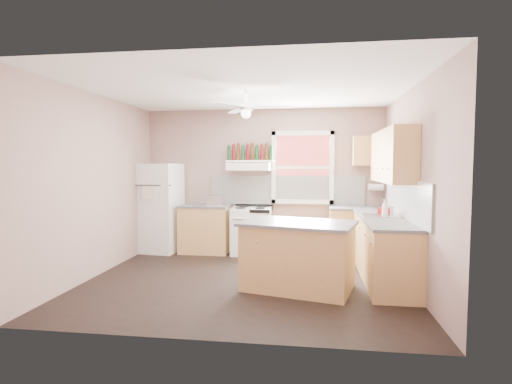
# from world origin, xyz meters

# --- Properties ---
(floor) EXTENTS (4.50, 4.50, 0.00)m
(floor) POSITION_xyz_m (0.00, 0.00, 0.00)
(floor) COLOR black
(floor) RESTS_ON ground
(ceiling) EXTENTS (4.50, 4.50, 0.00)m
(ceiling) POSITION_xyz_m (0.00, 0.00, 2.70)
(ceiling) COLOR white
(ceiling) RESTS_ON ground
(wall_back) EXTENTS (4.50, 0.05, 2.70)m
(wall_back) POSITION_xyz_m (0.00, 2.02, 1.35)
(wall_back) COLOR gray
(wall_back) RESTS_ON ground
(wall_right) EXTENTS (0.05, 4.00, 2.70)m
(wall_right) POSITION_xyz_m (2.27, 0.00, 1.35)
(wall_right) COLOR gray
(wall_right) RESTS_ON ground
(wall_left) EXTENTS (0.05, 4.00, 2.70)m
(wall_left) POSITION_xyz_m (-2.27, 0.00, 1.35)
(wall_left) COLOR gray
(wall_left) RESTS_ON ground
(backsplash_back) EXTENTS (2.90, 0.03, 0.55)m
(backsplash_back) POSITION_xyz_m (0.45, 1.99, 1.18)
(backsplash_back) COLOR white
(backsplash_back) RESTS_ON wall_back
(backsplash_right) EXTENTS (0.03, 2.60, 0.55)m
(backsplash_right) POSITION_xyz_m (2.23, 0.30, 1.18)
(backsplash_right) COLOR white
(backsplash_right) RESTS_ON wall_right
(window_view) EXTENTS (1.00, 0.02, 1.20)m
(window_view) POSITION_xyz_m (0.75, 1.98, 1.60)
(window_view) COLOR maroon
(window_view) RESTS_ON wall_back
(window_frame) EXTENTS (1.16, 0.07, 1.36)m
(window_frame) POSITION_xyz_m (0.75, 1.96, 1.60)
(window_frame) COLOR white
(window_frame) RESTS_ON wall_back
(refrigerator) EXTENTS (0.78, 0.76, 1.67)m
(refrigerator) POSITION_xyz_m (-1.93, 1.66, 0.84)
(refrigerator) COLOR white
(refrigerator) RESTS_ON floor
(base_cabinet_left) EXTENTS (0.90, 0.60, 0.86)m
(base_cabinet_left) POSITION_xyz_m (-1.06, 1.70, 0.43)
(base_cabinet_left) COLOR #B48B4B
(base_cabinet_left) RESTS_ON floor
(counter_left) EXTENTS (0.92, 0.62, 0.04)m
(counter_left) POSITION_xyz_m (-1.06, 1.70, 0.88)
(counter_left) COLOR #505053
(counter_left) RESTS_ON base_cabinet_left
(toaster) EXTENTS (0.30, 0.19, 0.18)m
(toaster) POSITION_xyz_m (-0.86, 1.63, 0.99)
(toaster) COLOR silver
(toaster) RESTS_ON counter_left
(stove) EXTENTS (0.76, 0.67, 0.86)m
(stove) POSITION_xyz_m (-0.17, 1.70, 0.43)
(stove) COLOR white
(stove) RESTS_ON floor
(range_hood) EXTENTS (0.78, 0.50, 0.14)m
(range_hood) POSITION_xyz_m (-0.23, 1.75, 1.62)
(range_hood) COLOR white
(range_hood) RESTS_ON wall_back
(bottle_shelf) EXTENTS (0.90, 0.26, 0.03)m
(bottle_shelf) POSITION_xyz_m (-0.23, 1.87, 1.72)
(bottle_shelf) COLOR white
(bottle_shelf) RESTS_ON range_hood
(cart) EXTENTS (0.61, 0.42, 0.60)m
(cart) POSITION_xyz_m (0.84, 1.66, 0.30)
(cart) COLOR #B48B4B
(cart) RESTS_ON floor
(base_cabinet_corner) EXTENTS (1.00, 0.60, 0.86)m
(base_cabinet_corner) POSITION_xyz_m (1.75, 1.70, 0.43)
(base_cabinet_corner) COLOR #B48B4B
(base_cabinet_corner) RESTS_ON floor
(base_cabinet_right) EXTENTS (0.60, 2.20, 0.86)m
(base_cabinet_right) POSITION_xyz_m (1.95, 0.30, 0.43)
(base_cabinet_right) COLOR #B48B4B
(base_cabinet_right) RESTS_ON floor
(counter_corner) EXTENTS (1.02, 0.62, 0.04)m
(counter_corner) POSITION_xyz_m (1.75, 1.70, 0.88)
(counter_corner) COLOR #505053
(counter_corner) RESTS_ON base_cabinet_corner
(counter_right) EXTENTS (0.62, 2.22, 0.04)m
(counter_right) POSITION_xyz_m (1.94, 0.30, 0.88)
(counter_right) COLOR #505053
(counter_right) RESTS_ON base_cabinet_right
(sink) EXTENTS (0.55, 0.45, 0.03)m
(sink) POSITION_xyz_m (1.94, 0.50, 0.90)
(sink) COLOR silver
(sink) RESTS_ON counter_right
(faucet) EXTENTS (0.03, 0.03, 0.14)m
(faucet) POSITION_xyz_m (2.10, 0.50, 0.97)
(faucet) COLOR silver
(faucet) RESTS_ON sink
(upper_cabinet_right) EXTENTS (0.33, 1.80, 0.76)m
(upper_cabinet_right) POSITION_xyz_m (2.08, 0.50, 1.78)
(upper_cabinet_right) COLOR #B48B4B
(upper_cabinet_right) RESTS_ON wall_right
(upper_cabinet_corner) EXTENTS (0.60, 0.33, 0.52)m
(upper_cabinet_corner) POSITION_xyz_m (1.95, 1.83, 1.90)
(upper_cabinet_corner) COLOR #B48B4B
(upper_cabinet_corner) RESTS_ON wall_back
(paper_towel) EXTENTS (0.26, 0.12, 0.12)m
(paper_towel) POSITION_xyz_m (2.07, 1.86, 1.25)
(paper_towel) COLOR white
(paper_towel) RESTS_ON wall_back
(island) EXTENTS (1.54, 1.17, 0.86)m
(island) POSITION_xyz_m (0.75, -0.28, 0.43)
(island) COLOR #B48B4B
(island) RESTS_ON floor
(island_top) EXTENTS (1.64, 1.27, 0.04)m
(island_top) POSITION_xyz_m (0.75, -0.28, 0.88)
(island_top) COLOR #505053
(island_top) RESTS_ON island
(ceiling_fan_hub) EXTENTS (0.20, 0.20, 0.08)m
(ceiling_fan_hub) POSITION_xyz_m (0.00, 0.00, 2.45)
(ceiling_fan_hub) COLOR white
(ceiling_fan_hub) RESTS_ON ceiling
(soap_bottle) EXTENTS (0.13, 0.13, 0.24)m
(soap_bottle) POSITION_xyz_m (2.00, 0.51, 1.02)
(soap_bottle) COLOR silver
(soap_bottle) RESTS_ON counter_right
(red_caddy) EXTENTS (0.20, 0.16, 0.10)m
(red_caddy) POSITION_xyz_m (2.01, 0.68, 0.95)
(red_caddy) COLOR #AB0E10
(red_caddy) RESTS_ON counter_right
(wine_bottles) EXTENTS (0.86, 0.06, 0.31)m
(wine_bottles) POSITION_xyz_m (-0.23, 1.87, 1.88)
(wine_bottles) COLOR #143819
(wine_bottles) RESTS_ON bottle_shelf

